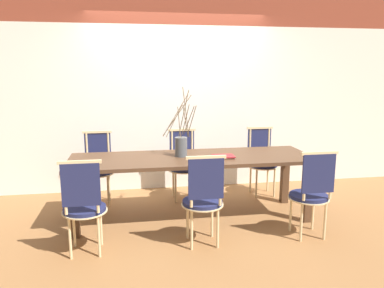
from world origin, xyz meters
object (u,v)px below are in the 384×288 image
chair_near_center (311,191)px  book_stack (224,157)px  chair_far_center (262,159)px  vase_centerpiece (181,145)px  dining_table (192,164)px

chair_near_center → book_stack: bearing=141.0°
chair_far_center → vase_centerpiece: size_ratio=1.18×
chair_far_center → vase_centerpiece: bearing=28.8°
chair_far_center → vase_centerpiece: vase_centerpiece is taller
chair_near_center → chair_far_center: size_ratio=1.00×
chair_far_center → vase_centerpiece: (-1.23, -0.68, 0.37)m
dining_table → chair_far_center: size_ratio=2.96×
dining_table → chair_far_center: chair_far_center is taller
dining_table → vase_centerpiece: bearing=157.0°
chair_near_center → vase_centerpiece: vase_centerpiece is taller
book_stack → dining_table: bearing=163.4°
chair_near_center → vase_centerpiece: bearing=147.9°
vase_centerpiece → book_stack: (0.47, -0.15, -0.12)m
vase_centerpiece → book_stack: bearing=-18.3°
vase_centerpiece → book_stack: vase_centerpiece is taller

